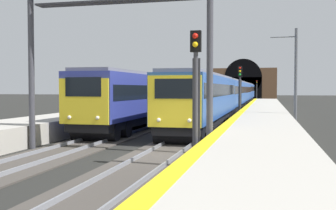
{
  "coord_description": "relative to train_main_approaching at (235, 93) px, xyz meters",
  "views": [
    {
      "loc": [
        -16.77,
        -4.3,
        2.88
      ],
      "look_at": [
        4.91,
        0.97,
        1.97
      ],
      "focal_mm": 43.74,
      "sensor_mm": 36.0,
      "label": 1
    }
  ],
  "objects": [
    {
      "name": "ground_plane",
      "position": [
        -40.6,
        -0.0,
        -2.22
      ],
      "size": [
        320.0,
        320.0,
        0.0
      ],
      "primitive_type": "plane",
      "color": "black"
    },
    {
      "name": "platform_right",
      "position": [
        -40.6,
        -4.0,
        -1.68
      ],
      "size": [
        112.0,
        3.77,
        1.09
      ],
      "primitive_type": "cube",
      "color": "#ADA89E",
      "rests_on": "ground_plane"
    },
    {
      "name": "platform_right_edge_strip",
      "position": [
        -40.6,
        -2.37,
        -1.13
      ],
      "size": [
        112.0,
        0.5,
        0.01
      ],
      "primitive_type": "cube",
      "color": "yellow",
      "rests_on": "platform_right"
    },
    {
      "name": "track_main_line",
      "position": [
        -40.6,
        -0.0,
        -2.18
      ],
      "size": [
        160.0,
        3.09,
        0.21
      ],
      "color": "#423D38",
      "rests_on": "ground_plane"
    },
    {
      "name": "track_adjacent_line",
      "position": [
        -40.6,
        4.66,
        -2.18
      ],
      "size": [
        160.0,
        3.16,
        0.21
      ],
      "color": "#423D38",
      "rests_on": "ground_plane"
    },
    {
      "name": "train_main_approaching",
      "position": [
        0.0,
        0.0,
        0.0
      ],
      "size": [
        76.19,
        2.84,
        3.86
      ],
      "rotation": [
        0.0,
        0.0,
        3.14
      ],
      "color": "#264C99",
      "rests_on": "ground_plane"
    },
    {
      "name": "train_adjacent_platform",
      "position": [
        -6.42,
        4.66,
        0.05
      ],
      "size": [
        63.61,
        3.05,
        4.87
      ],
      "rotation": [
        0.0,
        0.0,
        3.13
      ],
      "color": "navy",
      "rests_on": "ground_plane"
    },
    {
      "name": "railway_signal_near",
      "position": [
        -43.04,
        -1.83,
        0.67
      ],
      "size": [
        0.39,
        0.38,
        4.91
      ],
      "rotation": [
        0.0,
        0.0,
        3.14
      ],
      "color": "#38383D",
      "rests_on": "ground_plane"
    },
    {
      "name": "railway_signal_mid",
      "position": [
        -19.02,
        -1.83,
        0.79
      ],
      "size": [
        0.39,
        0.38,
        4.95
      ],
      "rotation": [
        0.0,
        0.0,
        3.14
      ],
      "color": "#38383D",
      "rests_on": "ground_plane"
    },
    {
      "name": "railway_signal_far",
      "position": [
        42.38,
        -1.83,
        0.61
      ],
      "size": [
        0.39,
        0.38,
        4.8
      ],
      "rotation": [
        0.0,
        0.0,
        3.14
      ],
      "color": "#38383D",
      "rests_on": "ground_plane"
    },
    {
      "name": "overhead_signal_gantry",
      "position": [
        -40.04,
        2.33,
        3.45
      ],
      "size": [
        0.7,
        8.77,
        7.54
      ],
      "color": "#3F3F47",
      "rests_on": "ground_plane"
    },
    {
      "name": "tunnel_portal",
      "position": [
        60.06,
        2.33,
        2.11
      ],
      "size": [
        2.18,
        18.43,
        11.18
      ],
      "color": "brown",
      "rests_on": "ground_plane"
    },
    {
      "name": "catenary_mast_near",
      "position": [
        -26.6,
        -6.26,
        1.46
      ],
      "size": [
        0.22,
        1.91,
        7.18
      ],
      "color": "#595B60",
      "rests_on": "ground_plane"
    }
  ]
}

